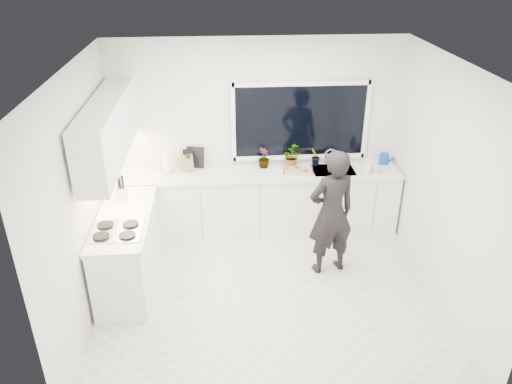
{
  "coord_description": "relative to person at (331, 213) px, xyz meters",
  "views": [
    {
      "loc": [
        -0.5,
        -4.8,
        3.81
      ],
      "look_at": [
        -0.11,
        0.4,
        1.15
      ],
      "focal_mm": 35.0,
      "sensor_mm": 36.0,
      "label": 1
    }
  ],
  "objects": [
    {
      "name": "pizza",
      "position": [
        -0.26,
        1.01,
        0.13
      ],
      "size": [
        0.41,
        0.31,
        0.01
      ],
      "primitive_type": "cube",
      "rotation": [
        0.0,
        0.0,
        -0.13
      ],
      "color": "red",
      "rests_on": "pizza_tray"
    },
    {
      "name": "base_cabinets_left",
      "position": [
        -2.48,
        -0.06,
        -0.38
      ],
      "size": [
        0.58,
        1.6,
        0.88
      ],
      "primitive_type": "cube",
      "color": "white",
      "rests_on": "floor"
    },
    {
      "name": "wall_left",
      "position": [
        -2.82,
        -0.41,
        0.53
      ],
      "size": [
        0.02,
        3.5,
        2.7
      ],
      "primitive_type": "cube",
      "color": "white",
      "rests_on": "ground"
    },
    {
      "name": "pizza_tray",
      "position": [
        -0.26,
        1.01,
        0.11
      ],
      "size": [
        0.45,
        0.35,
        0.03
      ],
      "primitive_type": "cube",
      "rotation": [
        0.0,
        0.0,
        -0.13
      ],
      "color": "silver",
      "rests_on": "countertop_back"
    },
    {
      "name": "watering_can",
      "position": [
        1.01,
        1.2,
        0.16
      ],
      "size": [
        0.14,
        0.14,
        0.13
      ],
      "primitive_type": "cylinder",
      "rotation": [
        0.0,
        0.0,
        -0.01
      ],
      "color": "#1233AB",
      "rests_on": "countertop_back"
    },
    {
      "name": "ceiling",
      "position": [
        -0.81,
        -0.41,
        1.89
      ],
      "size": [
        4.0,
        3.5,
        0.02
      ],
      "primitive_type": "cube",
      "color": "white",
      "rests_on": "wall_back"
    },
    {
      "name": "herb_plants",
      "position": [
        -0.37,
        1.2,
        0.24
      ],
      "size": [
        0.93,
        0.33,
        0.31
      ],
      "color": "#26662D",
      "rests_on": "countertop_back"
    },
    {
      "name": "stovetop",
      "position": [
        -2.5,
        -0.41,
        0.11
      ],
      "size": [
        0.56,
        0.48,
        0.03
      ],
      "primitive_type": "cube",
      "color": "black",
      "rests_on": "countertop_left"
    },
    {
      "name": "upper_cabinets",
      "position": [
        -2.6,
        0.29,
        1.03
      ],
      "size": [
        0.34,
        2.1,
        0.7
      ],
      "primitive_type": "cube",
      "color": "white",
      "rests_on": "wall_left"
    },
    {
      "name": "floor",
      "position": [
        -0.81,
        -0.41,
        -0.83
      ],
      "size": [
        4.0,
        3.5,
        0.02
      ],
      "primitive_type": "cube",
      "color": "beige",
      "rests_on": "ground"
    },
    {
      "name": "picture_frame_large",
      "position": [
        -1.74,
        1.28,
        0.24
      ],
      "size": [
        0.21,
        0.11,
        0.28
      ],
      "primitive_type": "cube",
      "rotation": [
        0.0,
        0.0,
        0.43
      ],
      "color": "black",
      "rests_on": "countertop_back"
    },
    {
      "name": "sink",
      "position": [
        0.24,
        1.04,
        0.05
      ],
      "size": [
        0.58,
        0.42,
        0.14
      ],
      "primitive_type": "cube",
      "color": "silver",
      "rests_on": "countertop_back"
    },
    {
      "name": "person",
      "position": [
        0.0,
        0.0,
        0.0
      ],
      "size": [
        0.68,
        0.54,
        1.65
      ],
      "primitive_type": "imported",
      "rotation": [
        0.0,
        0.0,
        3.4
      ],
      "color": "black",
      "rests_on": "floor"
    },
    {
      "name": "soap_bottles",
      "position": [
        0.71,
        0.89,
        0.22
      ],
      "size": [
        0.25,
        0.15,
        0.28
      ],
      "color": "#D8BF66",
      "rests_on": "countertop_back"
    },
    {
      "name": "countertop_left",
      "position": [
        -2.48,
        -0.06,
        0.08
      ],
      "size": [
        0.62,
        1.6,
        0.04
      ],
      "primitive_type": "cube",
      "color": "silver",
      "rests_on": "base_cabinets_left"
    },
    {
      "name": "wall_right",
      "position": [
        1.2,
        -0.41,
        0.53
      ],
      "size": [
        0.02,
        3.5,
        2.7
      ],
      "primitive_type": "cube",
      "color": "white",
      "rests_on": "ground"
    },
    {
      "name": "wall_back",
      "position": [
        -0.81,
        1.35,
        0.53
      ],
      "size": [
        4.0,
        0.02,
        2.7
      ],
      "primitive_type": "cube",
      "color": "white",
      "rests_on": "ground"
    },
    {
      "name": "window",
      "position": [
        -0.21,
        1.32,
        0.73
      ],
      "size": [
        1.8,
        0.02,
        1.0
      ],
      "primitive_type": "cube",
      "color": "black",
      "rests_on": "wall_back"
    },
    {
      "name": "paper_towel_roll",
      "position": [
        -2.06,
        1.14,
        0.23
      ],
      "size": [
        0.13,
        0.13,
        0.26
      ],
      "primitive_type": "cylinder",
      "rotation": [
        0.0,
        0.0,
        0.26
      ],
      "color": "white",
      "rests_on": "countertop_back"
    },
    {
      "name": "knife_block",
      "position": [
        -1.78,
        1.18,
        0.21
      ],
      "size": [
        0.16,
        0.14,
        0.22
      ],
      "primitive_type": "cube",
      "rotation": [
        0.0,
        0.0,
        0.32
      ],
      "color": "olive",
      "rests_on": "countertop_back"
    },
    {
      "name": "countertop_back",
      "position": [
        -0.81,
        1.03,
        0.08
      ],
      "size": [
        3.94,
        0.62,
        0.04
      ],
      "primitive_type": "cube",
      "color": "silver",
      "rests_on": "base_cabinets_back"
    },
    {
      "name": "base_cabinets_back",
      "position": [
        -0.81,
        1.04,
        -0.38
      ],
      "size": [
        3.92,
        0.58,
        0.88
      ],
      "primitive_type": "cube",
      "color": "white",
      "rests_on": "floor"
    },
    {
      "name": "utensil_crock",
      "position": [
        -2.55,
        0.39,
        0.18
      ],
      "size": [
        0.15,
        0.15,
        0.16
      ],
      "primitive_type": "cylinder",
      "rotation": [
        0.0,
        0.0,
        0.19
      ],
      "color": "silver",
      "rests_on": "countertop_left"
    },
    {
      "name": "faucet",
      "position": [
        0.24,
        1.24,
        0.21
      ],
      "size": [
        0.03,
        0.03,
        0.22
      ],
      "primitive_type": "cylinder",
      "color": "silver",
      "rests_on": "countertop_back"
    },
    {
      "name": "picture_frame_small",
      "position": [
        -1.67,
        1.28,
        0.25
      ],
      "size": [
        0.25,
        0.09,
        0.3
      ],
      "primitive_type": "cube",
      "rotation": [
        0.0,
        0.0,
        -0.28
      ],
      "color": "black",
      "rests_on": "countertop_back"
    }
  ]
}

